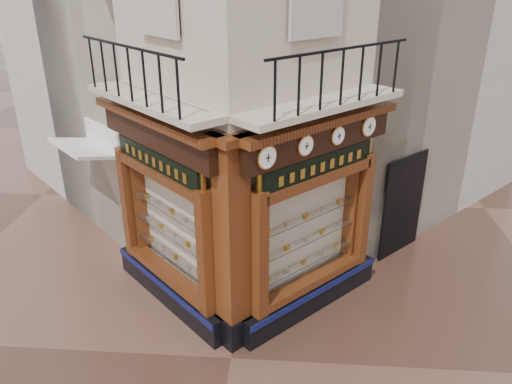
# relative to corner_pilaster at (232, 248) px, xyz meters

# --- Properties ---
(ground) EXTENTS (80.00, 80.00, 0.00)m
(ground) POSITION_rel_corner_pilaster_xyz_m (0.00, -0.50, -1.95)
(ground) COLOR #44291F
(ground) RESTS_ON ground
(shopfront_left) EXTENTS (2.86, 2.86, 3.98)m
(shopfront_left) POSITION_rel_corner_pilaster_xyz_m (-1.41, 1.07, 0.03)
(shopfront_left) COLOR black
(shopfront_left) RESTS_ON ground
(shopfront_right) EXTENTS (2.86, 2.86, 3.98)m
(shopfront_right) POSITION_rel_corner_pilaster_xyz_m (1.41, 1.07, 0.03)
(shopfront_right) COLOR black
(shopfront_right) RESTS_ON ground
(corner_pilaster) EXTENTS (0.85, 0.85, 3.98)m
(corner_pilaster) POSITION_rel_corner_pilaster_xyz_m (0.00, 0.00, 0.00)
(corner_pilaster) COLOR black
(corner_pilaster) RESTS_ON ground
(balcony) EXTENTS (5.94, 2.97, 1.03)m
(balcony) POSITION_rel_corner_pilaster_xyz_m (0.00, 0.99, 2.27)
(balcony) COLOR #C6B49A
(balcony) RESTS_ON ground
(clock_a) EXTENTS (0.31, 0.31, 0.39)m
(clock_a) POSITION_rel_corner_pilaster_xyz_m (0.57, -0.03, 1.67)
(clock_a) COLOR #CF8D45
(clock_a) RESTS_ON ground
(clock_b) EXTENTS (0.29, 0.29, 0.36)m
(clock_b) POSITION_rel_corner_pilaster_xyz_m (1.18, 0.57, 1.67)
(clock_b) COLOR #CF8D45
(clock_b) RESTS_ON ground
(clock_c) EXTENTS (0.28, 0.28, 0.34)m
(clock_c) POSITION_rel_corner_pilaster_xyz_m (1.75, 1.15, 1.67)
(clock_c) COLOR #CF8D45
(clock_c) RESTS_ON ground
(clock_d) EXTENTS (0.31, 0.31, 0.39)m
(clock_d) POSITION_rel_corner_pilaster_xyz_m (2.36, 1.76, 1.67)
(clock_d) COLOR #CF8D45
(clock_d) RESTS_ON ground
(awning) EXTENTS (1.90, 1.90, 0.29)m
(awning) POSITION_rel_corner_pilaster_xyz_m (-3.65, 2.94, -1.95)
(awning) COLOR silver
(awning) RESTS_ON ground
(signboard_left) EXTENTS (2.09, 2.09, 0.56)m
(signboard_left) POSITION_rel_corner_pilaster_xyz_m (-1.46, 1.01, 1.15)
(signboard_left) COLOR gold
(signboard_left) RESTS_ON ground
(signboard_right) EXTENTS (2.10, 2.10, 0.56)m
(signboard_right) POSITION_rel_corner_pilaster_xyz_m (1.46, 1.01, 1.15)
(signboard_right) COLOR gold
(signboard_right) RESTS_ON ground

